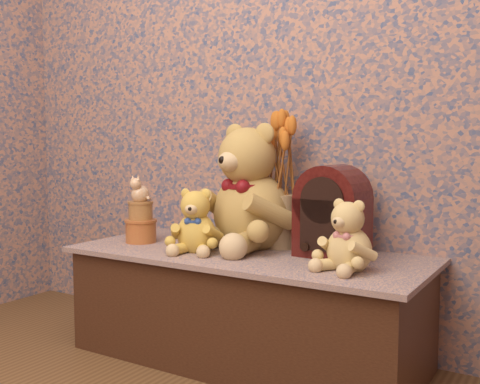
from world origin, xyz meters
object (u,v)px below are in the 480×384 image
at_px(teddy_medium, 196,218).
at_px(teddy_small, 349,232).
at_px(ceramic_vase, 280,221).
at_px(teddy_large, 251,181).
at_px(cathedral_radio, 333,211).
at_px(cat_figurine, 140,188).
at_px(biscuit_tin_lower, 141,231).

xyz_separation_m(teddy_medium, teddy_small, (0.63, 0.01, -0.00)).
bearing_deg(teddy_small, ceramic_vase, 164.15).
bearing_deg(ceramic_vase, teddy_large, -160.17).
xyz_separation_m(teddy_large, cathedral_radio, (0.36, -0.01, -0.10)).
bearing_deg(teddy_large, cat_figurine, -145.91).
height_order(teddy_large, teddy_medium, teddy_large).
height_order(cathedral_radio, biscuit_tin_lower, cathedral_radio).
relative_size(teddy_large, ceramic_vase, 2.49).
distance_m(teddy_medium, teddy_small, 0.63).
xyz_separation_m(teddy_large, cat_figurine, (-0.45, -0.16, -0.04)).
bearing_deg(cathedral_radio, teddy_small, -50.48).
bearing_deg(ceramic_vase, biscuit_tin_lower, -160.10).
bearing_deg(cathedral_radio, biscuit_tin_lower, -166.25).
relative_size(teddy_medium, cathedral_radio, 0.77).
height_order(teddy_medium, teddy_small, teddy_medium).
height_order(teddy_large, cat_figurine, teddy_large).
bearing_deg(biscuit_tin_lower, teddy_medium, -6.94).
xyz_separation_m(teddy_large, teddy_medium, (-0.13, -0.20, -0.14)).
relative_size(ceramic_vase, biscuit_tin_lower, 1.66).
bearing_deg(cathedral_radio, cat_figurine, -166.25).
bearing_deg(teddy_large, biscuit_tin_lower, -145.91).
bearing_deg(ceramic_vase, cat_figurine, -160.10).
bearing_deg(ceramic_vase, cathedral_radio, -11.67).
height_order(teddy_large, ceramic_vase, teddy_large).
distance_m(teddy_medium, ceramic_vase, 0.35).
distance_m(teddy_small, biscuit_tin_lower, 0.95).
xyz_separation_m(teddy_small, cathedral_radio, (-0.14, 0.18, 0.04)).
relative_size(cathedral_radio, biscuit_tin_lower, 2.64).
height_order(teddy_large, biscuit_tin_lower, teddy_large).
bearing_deg(teddy_small, teddy_large, 174.23).
bearing_deg(biscuit_tin_lower, teddy_small, -1.82).
distance_m(teddy_small, cathedral_radio, 0.23).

